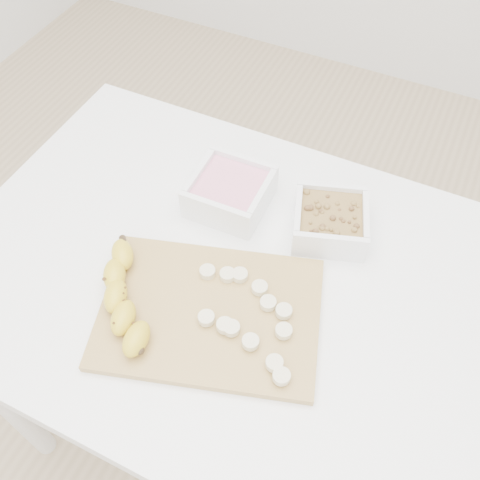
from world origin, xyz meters
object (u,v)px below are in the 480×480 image
at_px(table, 233,302).
at_px(bowl_yogurt, 230,191).
at_px(banana, 125,298).
at_px(cutting_board, 210,313).
at_px(bowl_granola, 330,221).

xyz_separation_m(table, bowl_yogurt, (-0.07, 0.14, 0.13)).
height_order(bowl_yogurt, banana, bowl_yogurt).
xyz_separation_m(table, banana, (-0.13, -0.14, 0.13)).
bearing_deg(bowl_yogurt, cutting_board, -71.83).
bearing_deg(cutting_board, bowl_granola, 65.02).
relative_size(bowl_yogurt, cutting_board, 0.40).
height_order(cutting_board, banana, banana).
height_order(bowl_granola, cutting_board, bowl_granola).
xyz_separation_m(bowl_yogurt, cutting_board, (0.08, -0.23, -0.03)).
relative_size(table, banana, 4.66).
height_order(table, banana, banana).
bearing_deg(cutting_board, banana, -159.74).
relative_size(table, cutting_board, 2.82).
distance_m(table, cutting_board, 0.14).
height_order(bowl_yogurt, bowl_granola, bowl_yogurt).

